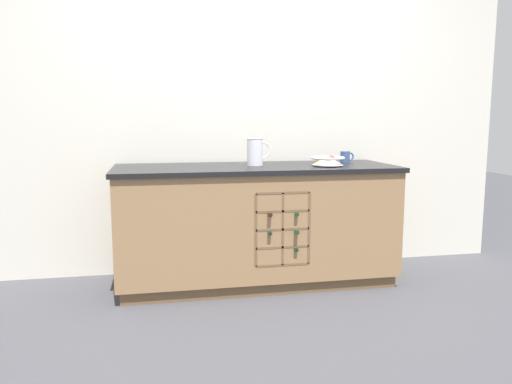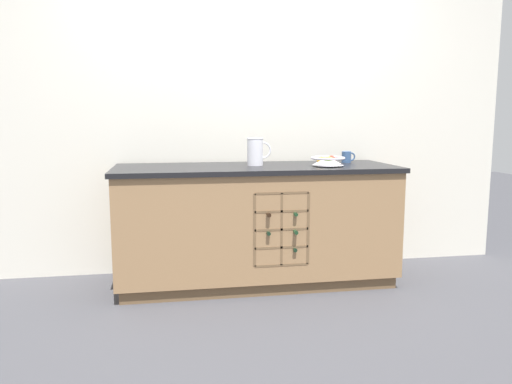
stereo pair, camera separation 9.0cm
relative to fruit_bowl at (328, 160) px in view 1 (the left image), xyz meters
The scene contains 6 objects.
ground_plane 1.08m from the fruit_bowl, 166.33° to the left, with size 14.00×14.00×0.00m, color #424247.
back_wall 0.83m from the fruit_bowl, 132.96° to the left, with size 4.45×0.06×2.55m, color silver.
kitchen_island 0.72m from the fruit_bowl, 166.57° to the left, with size 2.09×0.78×0.89m.
fruit_bowl is the anchor object (origin of this frame).
white_pitcher 0.54m from the fruit_bowl, 162.08° to the left, with size 0.19×0.12×0.21m.
ceramic_mug 0.37m from the fruit_bowl, 48.23° to the left, with size 0.11×0.07×0.09m.
Camera 1 is at (-0.72, -3.63, 1.24)m, focal length 35.00 mm.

